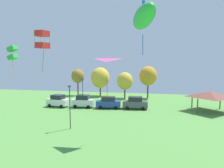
{
  "coord_description": "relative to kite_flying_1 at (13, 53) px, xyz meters",
  "views": [
    {
      "loc": [
        1.25,
        3.58,
        8.72
      ],
      "look_at": [
        -0.87,
        14.45,
        7.52
      ],
      "focal_mm": 32.0,
      "sensor_mm": 36.0,
      "label": 1
    }
  ],
  "objects": [
    {
      "name": "treeline_tree_1",
      "position": [
        10.1,
        19.87,
        -5.56
      ],
      "size": [
        4.82,
        4.82,
        7.43
      ],
      "color": "brown",
      "rests_on": "ground"
    },
    {
      "name": "kite_flying_5",
      "position": [
        22.37,
        -16.13,
        1.38
      ],
      "size": [
        2.3,
        5.84,
        3.65
      ],
      "color": "green"
    },
    {
      "name": "treeline_tree_3",
      "position": [
        22.31,
        19.09,
        -4.89
      ],
      "size": [
        4.27,
        4.27,
        7.81
      ],
      "color": "brown",
      "rests_on": "ground"
    },
    {
      "name": "park_pavilion",
      "position": [
        33.38,
        7.64,
        -7.25
      ],
      "size": [
        6.47,
        6.01,
        3.6
      ],
      "color": "brown",
      "rests_on": "ground"
    },
    {
      "name": "light_post_2",
      "position": [
        10.31,
        5.64,
        -7.11
      ],
      "size": [
        0.36,
        0.2,
        5.65
      ],
      "color": "#2D2D33",
      "rests_on": "ground"
    },
    {
      "name": "parked_car_leftmost",
      "position": [
        5.04,
        5.93,
        -9.16
      ],
      "size": [
        4.46,
        2.49,
        2.39
      ],
      "rotation": [
        0.0,
        0.0,
        -0.12
      ],
      "color": "silver",
      "rests_on": "ground"
    },
    {
      "name": "parked_car_third_from_left",
      "position": [
        15.14,
        6.42,
        -9.21
      ],
      "size": [
        4.76,
        2.27,
        2.27
      ],
      "rotation": [
        0.0,
        0.0,
        0.1
      ],
      "color": "#234299",
      "rests_on": "ground"
    },
    {
      "name": "kite_flying_1",
      "position": [
        0.0,
        0.0,
        0.0
      ],
      "size": [
        1.5,
        1.34,
        5.19
      ],
      "color": "green"
    },
    {
      "name": "treeline_tree_2",
      "position": [
        16.81,
        17.77,
        -6.1
      ],
      "size": [
        3.85,
        3.85,
        6.37
      ],
      "color": "brown",
      "rests_on": "ground"
    },
    {
      "name": "light_post_0",
      "position": [
        12.68,
        -6.13,
        -7.05
      ],
      "size": [
        0.36,
        0.2,
        5.78
      ],
      "color": "#2D2D33",
      "rests_on": "ground"
    },
    {
      "name": "kite_flying_4",
      "position": [
        12.77,
        -12.51,
        0.54
      ],
      "size": [
        1.29,
        1.27,
        4.0
      ],
      "color": "red"
    },
    {
      "name": "treeline_tree_0",
      "position": [
        3.99,
        19.78,
        -5.22
      ],
      "size": [
        3.33,
        3.33,
        6.98
      ],
      "color": "brown",
      "rests_on": "ground"
    },
    {
      "name": "kite_flying_3",
      "position": [
        18.33,
        -9.77,
        -2.46
      ],
      "size": [
        2.41,
        1.83,
        3.24
      ],
      "color": "#E54C93"
    },
    {
      "name": "parked_car_rightmost_in_row",
      "position": [
        20.2,
        6.9,
        -9.18
      ],
      "size": [
        4.68,
        2.15,
        2.33
      ],
      "rotation": [
        0.0,
        0.0,
        0.04
      ],
      "color": "#4C5156",
      "rests_on": "ground"
    },
    {
      "name": "parked_car_second_from_left",
      "position": [
        10.09,
        6.27,
        -9.13
      ],
      "size": [
        4.28,
        2.15,
        2.45
      ],
      "rotation": [
        0.0,
        0.0,
        0.05
      ],
      "color": "silver",
      "rests_on": "ground"
    }
  ]
}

